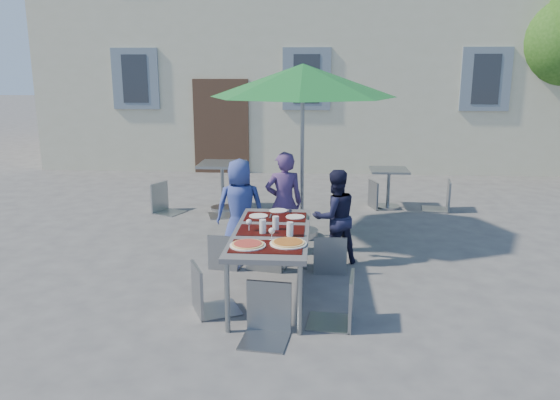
# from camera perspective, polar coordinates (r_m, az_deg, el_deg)

# --- Properties ---
(ground) EXTENTS (90.00, 90.00, 0.00)m
(ground) POSITION_cam_1_polar(r_m,az_deg,el_deg) (5.83, 0.64, -11.10)
(ground) COLOR #474749
(ground) RESTS_ON ground
(dining_table) EXTENTS (0.80, 1.85, 0.76)m
(dining_table) POSITION_cam_1_polar(r_m,az_deg,el_deg) (5.84, -0.90, -3.73)
(dining_table) COLOR #3F3F43
(dining_table) RESTS_ON ground
(pizza_near_left) EXTENTS (0.35, 0.35, 0.03)m
(pizza_near_left) POSITION_cam_1_polar(r_m,az_deg,el_deg) (5.32, -3.39, -4.67)
(pizza_near_left) COLOR white
(pizza_near_left) RESTS_ON dining_table
(pizza_near_right) EXTENTS (0.37, 0.37, 0.03)m
(pizza_near_right) POSITION_cam_1_polar(r_m,az_deg,el_deg) (5.36, 0.86, -4.49)
(pizza_near_right) COLOR white
(pizza_near_right) RESTS_ON dining_table
(glassware) EXTENTS (0.51, 0.44, 0.15)m
(glassware) POSITION_cam_1_polar(r_m,az_deg,el_deg) (5.69, -0.76, -2.78)
(glassware) COLOR silver
(glassware) RESTS_ON dining_table
(place_settings) EXTENTS (0.69, 0.49, 0.01)m
(place_settings) POSITION_cam_1_polar(r_m,az_deg,el_deg) (6.42, -0.25, -1.51)
(place_settings) COLOR white
(place_settings) RESTS_ON dining_table
(child_0) EXTENTS (0.69, 0.52, 1.29)m
(child_0) POSITION_cam_1_polar(r_m,az_deg,el_deg) (7.23, -4.18, -0.76)
(child_0) COLOR #344491
(child_0) RESTS_ON ground
(child_1) EXTENTS (0.56, 0.43, 1.38)m
(child_1) POSITION_cam_1_polar(r_m,az_deg,el_deg) (7.27, 0.42, -0.30)
(child_1) COLOR #4C3369
(child_1) RESTS_ON ground
(child_2) EXTENTS (0.68, 0.55, 1.22)m
(child_2) POSITION_cam_1_polar(r_m,az_deg,el_deg) (6.92, 5.75, -1.78)
(child_2) COLOR #171934
(child_2) RESTS_ON ground
(chair_0) EXTENTS (0.42, 0.43, 0.85)m
(chair_0) POSITION_cam_1_polar(r_m,az_deg,el_deg) (6.77, -5.84, -3.18)
(chair_0) COLOR gray
(chair_0) RESTS_ON ground
(chair_1) EXTENTS (0.54, 0.54, 1.03)m
(chair_1) POSITION_cam_1_polar(r_m,az_deg,el_deg) (6.67, -1.47, -2.28)
(chair_1) COLOR gray
(chair_1) RESTS_ON ground
(chair_2) EXTENTS (0.40, 0.40, 0.90)m
(chair_2) POSITION_cam_1_polar(r_m,az_deg,el_deg) (6.62, 5.31, -3.26)
(chair_2) COLOR gray
(chair_2) RESTS_ON ground
(chair_3) EXTENTS (0.57, 0.57, 0.97)m
(chair_3) POSITION_cam_1_polar(r_m,az_deg,el_deg) (5.55, -7.72, -6.18)
(chair_3) COLOR gray
(chair_3) RESTS_ON ground
(chair_4) EXTENTS (0.48, 0.47, 0.97)m
(chair_4) POSITION_cam_1_polar(r_m,az_deg,el_deg) (5.27, 6.44, -7.22)
(chair_4) COLOR gray
(chair_4) RESTS_ON ground
(chair_5) EXTENTS (0.47, 0.48, 0.96)m
(chair_5) POSITION_cam_1_polar(r_m,az_deg,el_deg) (5.01, -1.42, -8.32)
(chair_5) COLOR gray
(chair_5) RESTS_ON ground
(patio_umbrella) EXTENTS (2.63, 2.63, 2.50)m
(patio_umbrella) POSITION_cam_1_polar(r_m,az_deg,el_deg) (7.78, 2.41, 12.24)
(patio_umbrella) COLOR #9FA1A6
(patio_umbrella) RESTS_ON ground
(cafe_table_0) EXTENTS (0.78, 0.78, 0.83)m
(cafe_table_0) POSITION_cam_1_polar(r_m,az_deg,el_deg) (9.61, -6.05, 2.52)
(cafe_table_0) COLOR #9FA1A6
(cafe_table_0) RESTS_ON ground
(bg_chair_l_0) EXTENTS (0.57, 0.57, 0.98)m
(bg_chair_l_0) POSITION_cam_1_polar(r_m,az_deg,el_deg) (9.57, -12.10, 2.07)
(bg_chair_l_0) COLOR #91989C
(bg_chair_l_0) RESTS_ON ground
(bg_chair_r_0) EXTENTS (0.59, 0.58, 1.05)m
(bg_chair_r_0) POSITION_cam_1_polar(r_m,az_deg,el_deg) (9.18, -5.40, 2.14)
(bg_chair_r_0) COLOR gray
(bg_chair_r_0) RESTS_ON ground
(cafe_table_1) EXTENTS (0.65, 0.65, 0.70)m
(cafe_table_1) POSITION_cam_1_polar(r_m,az_deg,el_deg) (9.89, 11.28, 1.83)
(cafe_table_1) COLOR #9FA1A6
(cafe_table_1) RESTS_ON ground
(bg_chair_l_1) EXTENTS (0.52, 0.51, 0.93)m
(bg_chair_l_1) POSITION_cam_1_polar(r_m,az_deg,el_deg) (9.81, 10.31, 2.27)
(bg_chair_l_1) COLOR gray
(bg_chair_l_1) RESTS_ON ground
(bg_chair_r_1) EXTENTS (0.51, 0.51, 1.01)m
(bg_chair_r_1) POSITION_cam_1_polar(r_m,az_deg,el_deg) (9.91, 16.73, 2.31)
(bg_chair_r_1) COLOR gray
(bg_chair_r_1) RESTS_ON ground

